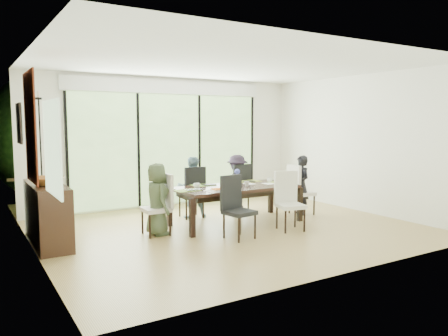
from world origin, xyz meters
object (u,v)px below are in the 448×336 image
vase (237,183)px  chair_near_left (240,207)px  table_top (236,188)px  chair_far_left (191,192)px  person_far_left (192,187)px  cup_b (247,184)px  person_left_end (157,199)px  cup_a (197,186)px  chair_far_right (236,187)px  laptop (196,190)px  bowl (47,181)px  person_far_right (237,183)px  chair_left_end (156,204)px  person_right_end (301,185)px  sideboard (47,214)px  cup_c (270,180)px  chair_right_end (302,189)px  chair_near_right (291,201)px

vase → chair_near_left: bearing=-120.9°
table_top → chair_far_left: (-0.45, 0.85, -0.15)m
person_far_left → cup_b: (0.60, -0.93, 0.13)m
chair_far_left → person_far_left: person_far_left is taller
table_top → person_left_end: bearing=180.0°
chair_far_left → cup_b: (0.60, -0.95, 0.22)m
vase → cup_a: bearing=172.4°
vase → cup_a: vase is taller
table_top → chair_far_right: chair_far_right is taller
person_far_left → laptop: bearing=77.6°
chair_far_right → bowl: bowl is taller
chair_far_left → chair_far_right: same height
person_left_end → person_far_right: (2.03, 0.83, 0.00)m
chair_left_end → person_right_end: (2.98, 0.00, 0.08)m
vase → chair_far_right: bearing=58.0°
table_top → chair_near_left: (-0.50, -0.87, -0.15)m
person_far_right → sideboard: (-3.60, -0.46, -0.13)m
chair_left_end → vase: (1.55, 0.05, 0.23)m
table_top → chair_near_left: chair_near_left is taller
person_right_end → bowl: person_right_end is taller
chair_far_left → cup_c: (1.25, -0.75, 0.22)m
person_left_end → cup_c: (2.28, 0.10, 0.13)m
chair_right_end → chair_far_left: (-1.95, 0.85, 0.00)m
chair_left_end → vase: bearing=93.2°
chair_right_end → cup_c: size_ratio=8.87×
chair_near_right → person_left_end: (-1.98, 0.87, 0.08)m
chair_far_right → person_left_end: person_left_end is taller
chair_left_end → chair_far_left: (1.05, 0.85, 0.00)m
person_right_end → chair_far_left: bearing=-103.8°
person_far_left → laptop: size_ratio=3.91×
person_far_left → sideboard: 2.64m
cup_b → sideboard: (-3.20, 0.47, -0.26)m
chair_far_left → chair_near_right: bearing=123.1°
chair_near_right → cup_b: 0.87m
vase → cup_b: vase is taller
sideboard → cup_a: bearing=-5.3°
vase → person_far_right: bearing=57.3°
chair_far_left → person_left_end: person_left_end is taller
person_far_right → vase: 0.94m
bowl → chair_far_right: bearing=9.2°
laptop → cup_b: bearing=-3.4°
chair_right_end → sideboard: (-4.55, 0.37, -0.05)m
table_top → person_far_left: 0.95m
chair_far_left → vase: bearing=126.2°
chair_far_right → cup_a: bearing=27.3°
chair_far_left → person_far_right: (1.00, -0.02, 0.08)m
person_far_left → cup_b: 1.11m
chair_right_end → person_left_end: 2.98m
table_top → person_right_end: 1.48m
chair_far_left → cup_a: bearing=74.6°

